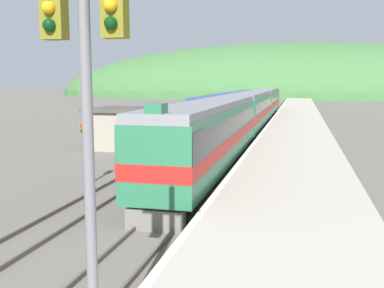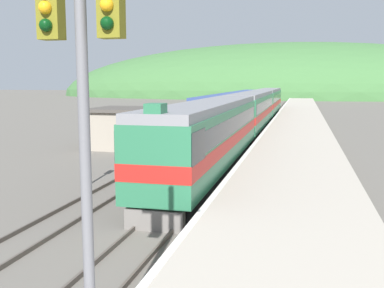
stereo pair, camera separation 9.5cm
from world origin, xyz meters
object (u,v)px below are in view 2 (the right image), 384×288
carriage_third (268,102)px  siding_train (236,106)px  express_train_lead_car (210,135)px  signal_post_siding (84,139)px  carriage_second (252,111)px  signal_mast_main (82,85)px

carriage_third → siding_train: bearing=-122.1°
express_train_lead_car → signal_post_siding: bearing=-142.5°
carriage_second → signal_post_siding: size_ratio=6.06×
express_train_lead_car → carriage_second: bearing=90.0°
carriage_third → signal_mast_main: (1.45, -62.00, 3.02)m
carriage_third → signal_post_siding: size_ratio=6.06×
carriage_second → siding_train: 16.12m
express_train_lead_car → signal_mast_main: (1.45, -18.03, 3.00)m
express_train_lead_car → signal_mast_main: 18.34m
carriage_second → signal_post_siding: (-5.65, -26.42, 0.19)m
carriage_second → signal_mast_main: signal_mast_main is taller
carriage_third → siding_train: (-3.92, -6.24, -0.33)m
siding_train → signal_mast_main: (5.37, -55.76, 3.34)m
signal_mast_main → signal_post_siding: 15.69m
carriage_second → siding_train: bearing=104.1°
siding_train → signal_post_siding: (-1.73, -42.06, 0.51)m
siding_train → signal_mast_main: bearing=-84.5°
signal_post_siding → siding_train: bearing=87.6°
signal_post_siding → carriage_third: bearing=83.3°
carriage_third → signal_mast_main: size_ratio=2.59×
carriage_third → signal_post_siding: carriage_third is taller
carriage_second → carriage_third: size_ratio=1.00×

